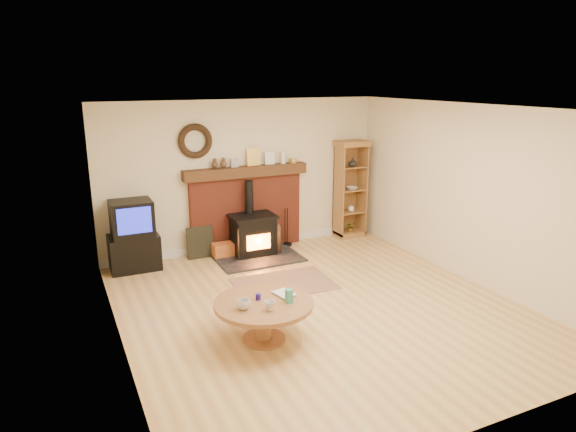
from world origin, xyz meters
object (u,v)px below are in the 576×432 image
curio_cabinet (350,189)px  coffee_table (264,309)px  wood_stove (254,236)px  tv_unit (133,237)px

curio_cabinet → coffee_table: curio_cabinet is taller
curio_cabinet → coffee_table: bearing=-134.7°
wood_stove → tv_unit: wood_stove is taller
tv_unit → curio_cabinet: (4.01, 0.08, 0.38)m
tv_unit → coffee_table: size_ratio=0.97×
wood_stove → coffee_table: wood_stove is taller
wood_stove → curio_cabinet: (2.06, 0.28, 0.57)m
wood_stove → tv_unit: bearing=174.2°
tv_unit → curio_cabinet: 4.03m
wood_stove → curio_cabinet: 2.16m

